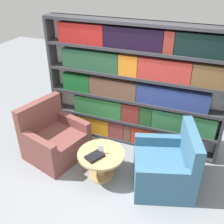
# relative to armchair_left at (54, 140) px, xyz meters

# --- Properties ---
(ground_plane) EXTENTS (14.00, 14.00, 0.00)m
(ground_plane) POSITION_rel_armchair_left_xyz_m (1.12, -0.47, -0.32)
(ground_plane) COLOR gray
(bookshelf) EXTENTS (3.13, 0.30, 2.23)m
(bookshelf) POSITION_rel_armchair_left_xyz_m (1.14, 0.89, 0.79)
(bookshelf) COLOR silver
(bookshelf) RESTS_ON ground_plane
(armchair_left) EXTENTS (1.07, 1.11, 0.97)m
(armchair_left) POSITION_rel_armchair_left_xyz_m (0.00, 0.00, 0.00)
(armchair_left) COLOR brown
(armchair_left) RESTS_ON ground_plane
(armchair_right) EXTENTS (1.09, 1.12, 0.97)m
(armchair_right) POSITION_rel_armchair_left_xyz_m (1.96, 0.00, 0.00)
(armchair_right) COLOR #386684
(armchair_right) RESTS_ON ground_plane
(coffee_table) EXTENTS (0.74, 0.74, 0.46)m
(coffee_table) POSITION_rel_armchair_left_xyz_m (0.98, -0.20, 0.01)
(coffee_table) COLOR tan
(coffee_table) RESTS_ON ground_plane
(table_sign) EXTENTS (0.09, 0.06, 0.15)m
(table_sign) POSITION_rel_armchair_left_xyz_m (0.98, -0.20, 0.20)
(table_sign) COLOR black
(table_sign) RESTS_ON coffee_table
(stray_book) EXTENTS (0.28, 0.32, 0.04)m
(stray_book) POSITION_rel_armchair_left_xyz_m (0.93, -0.32, 0.16)
(stray_book) COLOR black
(stray_book) RESTS_ON coffee_table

